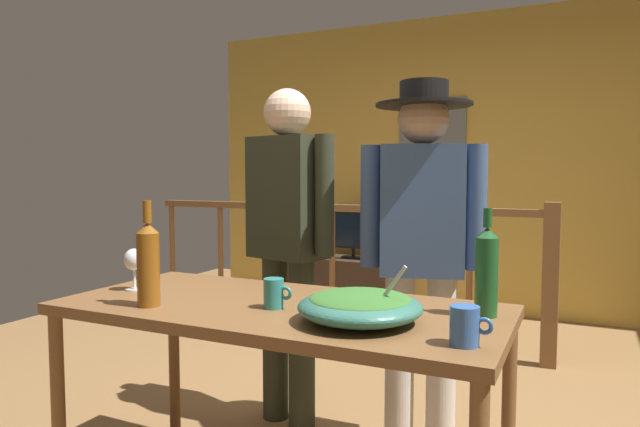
# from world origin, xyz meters

# --- Properties ---
(back_wall) EXTENTS (5.53, 0.10, 2.65)m
(back_wall) POSITION_xyz_m (0.00, 2.70, 1.33)
(back_wall) COLOR gold
(back_wall) RESTS_ON ground_plane
(framed_picture) EXTENTS (0.61, 0.03, 0.79)m
(framed_picture) POSITION_xyz_m (-0.54, 2.64, 1.53)
(framed_picture) COLOR slate
(stair_railing) EXTENTS (3.15, 0.10, 1.06)m
(stair_railing) POSITION_xyz_m (-0.51, 1.40, 0.66)
(stair_railing) COLOR brown
(stair_railing) RESTS_ON ground_plane
(tv_console) EXTENTS (0.90, 0.40, 0.46)m
(tv_console) POSITION_xyz_m (-1.19, 2.35, 0.23)
(tv_console) COLOR #38281E
(tv_console) RESTS_ON ground_plane
(flat_screen_tv) EXTENTS (0.61, 0.12, 0.43)m
(flat_screen_tv) POSITION_xyz_m (-1.19, 2.32, 0.72)
(flat_screen_tv) COLOR black
(flat_screen_tv) RESTS_ON tv_console
(serving_table) EXTENTS (1.59, 0.72, 0.78)m
(serving_table) POSITION_xyz_m (-0.24, -0.71, 0.70)
(serving_table) COLOR brown
(serving_table) RESTS_ON ground_plane
(salad_bowl) EXTENTS (0.39, 0.39, 0.20)m
(salad_bowl) POSITION_xyz_m (0.10, -0.81, 0.83)
(salad_bowl) COLOR #337060
(salad_bowl) RESTS_ON serving_table
(wine_glass) EXTENTS (0.08, 0.08, 0.17)m
(wine_glass) POSITION_xyz_m (-0.89, -0.75, 0.90)
(wine_glass) COLOR silver
(wine_glass) RESTS_ON serving_table
(wine_bottle_amber) EXTENTS (0.08, 0.08, 0.37)m
(wine_bottle_amber) POSITION_xyz_m (-0.65, -0.93, 0.93)
(wine_bottle_amber) COLOR brown
(wine_bottle_amber) RESTS_ON serving_table
(wine_bottle_green) EXTENTS (0.07, 0.07, 0.36)m
(wine_bottle_green) POSITION_xyz_m (0.45, -0.57, 0.93)
(wine_bottle_green) COLOR #1E5628
(wine_bottle_green) RESTS_ON serving_table
(mug_blue) EXTENTS (0.12, 0.08, 0.11)m
(mug_blue) POSITION_xyz_m (0.45, -0.91, 0.83)
(mug_blue) COLOR #3866B2
(mug_blue) RESTS_ON serving_table
(mug_teal) EXTENTS (0.11, 0.07, 0.10)m
(mug_teal) POSITION_xyz_m (-0.23, -0.77, 0.83)
(mug_teal) COLOR teal
(mug_teal) RESTS_ON serving_table
(person_standing_left) EXTENTS (0.54, 0.31, 1.65)m
(person_standing_left) POSITION_xyz_m (-0.58, -0.03, 0.97)
(person_standing_left) COLOR #2D3323
(person_standing_left) RESTS_ON ground_plane
(person_standing_right) EXTENTS (0.53, 0.42, 1.64)m
(person_standing_right) POSITION_xyz_m (0.09, -0.03, 0.97)
(person_standing_right) COLOR beige
(person_standing_right) RESTS_ON ground_plane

